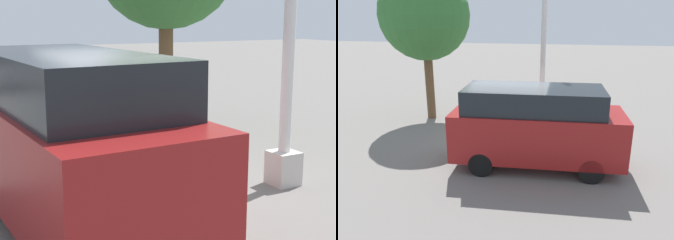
# 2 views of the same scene
# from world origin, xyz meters

# --- Properties ---
(ground_plane) EXTENTS (80.00, 80.00, 0.00)m
(ground_plane) POSITION_xyz_m (0.00, 0.00, 0.00)
(ground_plane) COLOR slate
(parking_meter_near) EXTENTS (0.21, 0.13, 1.56)m
(parking_meter_near) POSITION_xyz_m (-0.79, 0.47, 1.15)
(parking_meter_near) COLOR #9E9EA3
(parking_meter_near) RESTS_ON ground
(lamp_post) EXTENTS (0.44, 0.44, 6.94)m
(lamp_post) POSITION_xyz_m (0.87, 2.30, 2.65)
(lamp_post) COLOR beige
(lamp_post) RESTS_ON ground
(parked_van) EXTENTS (4.70, 2.03, 2.27)m
(parked_van) POSITION_xyz_m (1.02, -1.28, 1.21)
(parked_van) COLOR maroon
(parked_van) RESTS_ON ground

